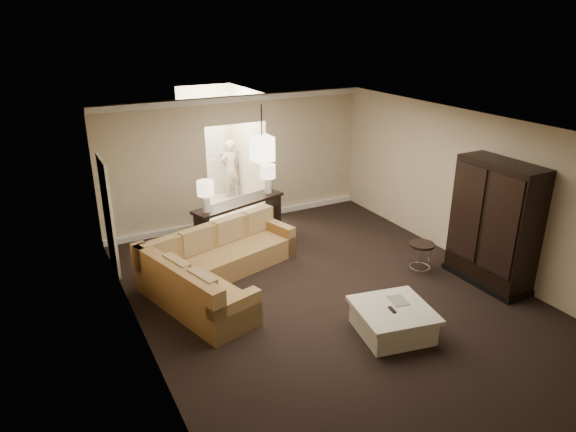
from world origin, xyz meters
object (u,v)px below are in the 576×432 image
console_table (240,216)px  armoire (494,227)px  drink_table (421,252)px  sectional_sofa (216,267)px  coffee_table (393,320)px  person (230,166)px

console_table → armoire: bearing=-67.6°
console_table → armoire: armoire is taller
drink_table → console_table: bearing=127.8°
sectional_sofa → coffee_table: size_ratio=2.46×
console_table → armoire: (3.07, -3.77, 0.56)m
sectional_sofa → coffee_table: bearing=-71.2°
coffee_table → console_table: console_table is taller
coffee_table → console_table: bearing=98.3°
console_table → person: size_ratio=1.31×
armoire → person: size_ratio=1.32×
coffee_table → console_table: size_ratio=0.58×
coffee_table → drink_table: 2.12m
sectional_sofa → person: size_ratio=1.86×
console_table → sectional_sofa: bearing=-141.1°
coffee_table → armoire: size_ratio=0.57×
sectional_sofa → person: bearing=49.2°
person → coffee_table: bearing=79.8°
coffee_table → armoire: (2.45, 0.48, 0.82)m
console_table → drink_table: bearing=-69.0°
person → console_table: bearing=63.6°
sectional_sofa → coffee_table: sectional_sofa is taller
drink_table → person: (-1.45, 5.50, 0.41)m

